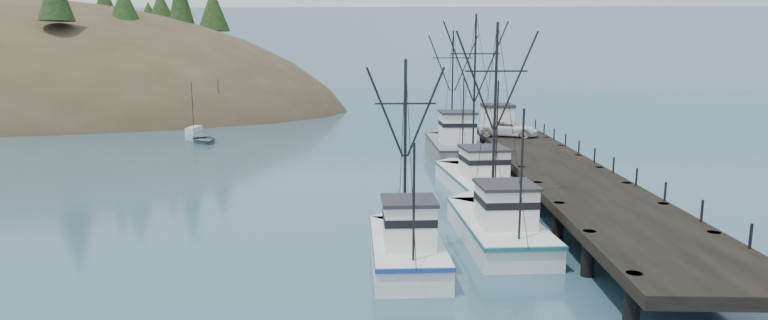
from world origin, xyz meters
TOP-DOWN VIEW (x-y plane):
  - ground at (0.00, 0.00)m, footprint 400.00×400.00m
  - pier at (14.00, 16.00)m, footprint 6.00×44.00m
  - distant_ridge at (10.00, 170.00)m, footprint 360.00×40.00m
  - distant_ridge_far at (-40.00, 185.00)m, footprint 180.00×25.00m
  - moored_sailboats at (-29.34, 58.84)m, footprint 24.30×20.13m
  - trawler_near at (8.27, 6.05)m, footprint 4.59×11.27m
  - trawler_mid at (3.62, 2.45)m, footprint 3.79×9.40m
  - trawler_far at (8.65, 17.85)m, footprint 5.56×12.56m
  - work_vessel at (8.03, 30.20)m, footprint 4.93×14.07m
  - pier_shed at (12.50, 34.00)m, footprint 3.00×3.20m
  - pickup_truck at (13.17, 31.49)m, footprint 5.77×3.64m
  - motorboat at (-18.36, 40.27)m, footprint 5.51×6.01m

SIDE VIEW (x-z plane):
  - ground at x=0.00m, z-range 0.00..0.00m
  - distant_ridge at x=10.00m, z-range -13.00..13.00m
  - distant_ridge_far at x=-40.00m, z-range -9.00..9.00m
  - motorboat at x=-18.36m, z-range -0.51..0.51m
  - moored_sailboats at x=-29.34m, z-range -2.84..3.51m
  - trawler_mid at x=3.62m, z-range -3.96..5.59m
  - trawler_near at x=8.27m, z-range -4.86..6.50m
  - trawler_far at x=8.65m, z-range -5.47..7.11m
  - work_vessel at x=8.03m, z-range -4.75..7.21m
  - pier at x=14.00m, z-range 0.69..2.69m
  - pickup_truck at x=13.17m, z-range 2.00..3.48m
  - pier_shed at x=12.50m, z-range 2.02..4.82m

